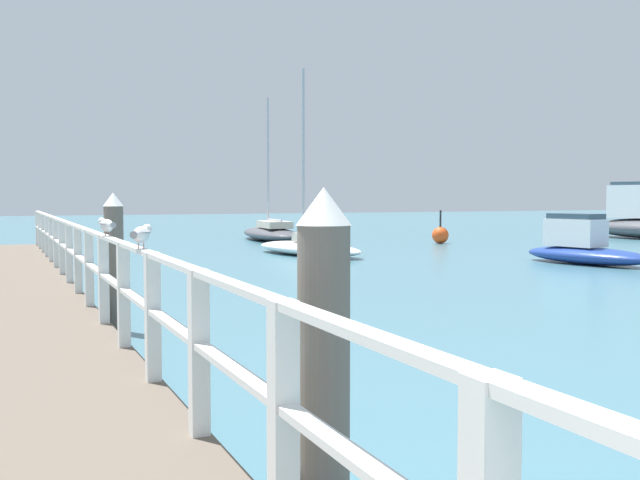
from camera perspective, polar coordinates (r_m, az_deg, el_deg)
The scene contains 10 objects.
pier_deck at distance 12.67m, azimuth -23.17°, elevation -4.99°, with size 2.48×26.57×0.44m, color brown.
pier_railing at distance 12.63m, azimuth -18.00°, elevation -0.84°, with size 0.12×25.09×1.09m.
dock_piling_near at distance 4.03m, azimuth 0.28°, elevation -10.57°, with size 0.29×0.29×2.05m.
dock_piling_far at distance 11.35m, azimuth -15.43°, elevation -1.63°, with size 0.29×0.29×2.05m.
seagull_foreground at distance 6.91m, azimuth -13.46°, elevation 0.47°, with size 0.26×0.44×0.21m.
seagull_background at distance 9.13m, azimuth -15.96°, elevation 1.13°, with size 0.22×0.47×0.21m.
boat_0 at distance 25.09m, azimuth -0.83°, elevation -0.46°, with size 2.87×5.39×6.26m.
boat_1 at distance 33.49m, azimuth -3.80°, elevation 0.58°, with size 2.29×6.14×6.39m.
boat_2 at distance 23.29m, azimuth 19.43°, elevation -0.53°, with size 2.16×4.31×1.48m.
channel_buoy at distance 31.67m, azimuth 9.16°, elevation 0.38°, with size 0.70×0.70×1.40m.
Camera 1 is at (-0.04, 0.75, 2.01)m, focal length 41.96 mm.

